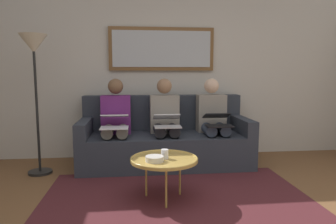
{
  "coord_description": "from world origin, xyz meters",
  "views": [
    {
      "loc": [
        0.4,
        1.96,
        1.22
      ],
      "look_at": [
        0.0,
        -1.7,
        0.75
      ],
      "focal_mm": 33.27,
      "sensor_mm": 36.0,
      "label": 1
    }
  ],
  "objects_px": {
    "cup": "(165,154)",
    "laptop_white": "(115,121)",
    "person_left": "(213,119)",
    "laptop_black": "(218,120)",
    "standing_lamp": "(34,59)",
    "bowl": "(155,159)",
    "person_right": "(116,120)",
    "couch": "(165,140)",
    "coffee_table": "(164,160)",
    "laptop_silver": "(167,121)",
    "person_middle": "(165,119)",
    "framed_mirror": "(162,49)"
  },
  "relations": [
    {
      "from": "person_left",
      "to": "standing_lamp",
      "type": "xyz_separation_m",
      "value": [
        2.19,
        0.2,
        0.76
      ]
    },
    {
      "from": "couch",
      "to": "coffee_table",
      "type": "distance_m",
      "value": 1.23
    },
    {
      "from": "laptop_silver",
      "to": "laptop_white",
      "type": "xyz_separation_m",
      "value": [
        0.64,
        0.0,
        0.01
      ]
    },
    {
      "from": "person_left",
      "to": "standing_lamp",
      "type": "relative_size",
      "value": 0.69
    },
    {
      "from": "bowl",
      "to": "person_middle",
      "type": "distance_m",
      "value": 1.27
    },
    {
      "from": "laptop_black",
      "to": "person_left",
      "type": "bearing_deg",
      "value": -90.0
    },
    {
      "from": "bowl",
      "to": "person_left",
      "type": "xyz_separation_m",
      "value": [
        -0.86,
        -1.24,
        0.18
      ]
    },
    {
      "from": "coffee_table",
      "to": "person_right",
      "type": "height_order",
      "value": "person_right"
    },
    {
      "from": "coffee_table",
      "to": "laptop_silver",
      "type": "relative_size",
      "value": 1.86
    },
    {
      "from": "framed_mirror",
      "to": "laptop_white",
      "type": "xyz_separation_m",
      "value": [
        0.64,
        0.7,
        -0.91
      ]
    },
    {
      "from": "framed_mirror",
      "to": "cup",
      "type": "height_order",
      "value": "framed_mirror"
    },
    {
      "from": "person_middle",
      "to": "standing_lamp",
      "type": "bearing_deg",
      "value": 7.31
    },
    {
      "from": "cup",
      "to": "laptop_silver",
      "type": "distance_m",
      "value": 0.95
    },
    {
      "from": "coffee_table",
      "to": "laptop_black",
      "type": "height_order",
      "value": "laptop_black"
    },
    {
      "from": "laptop_black",
      "to": "person_middle",
      "type": "xyz_separation_m",
      "value": [
        0.64,
        -0.24,
        -0.02
      ]
    },
    {
      "from": "person_right",
      "to": "laptop_black",
      "type": "bearing_deg",
      "value": 169.47
    },
    {
      "from": "laptop_black",
      "to": "laptop_white",
      "type": "distance_m",
      "value": 1.28
    },
    {
      "from": "framed_mirror",
      "to": "coffee_table",
      "type": "height_order",
      "value": "framed_mirror"
    },
    {
      "from": "framed_mirror",
      "to": "bowl",
      "type": "xyz_separation_m",
      "value": [
        0.22,
        1.7,
        -1.12
      ]
    },
    {
      "from": "couch",
      "to": "bowl",
      "type": "relative_size",
      "value": 13.02
    },
    {
      "from": "laptop_black",
      "to": "standing_lamp",
      "type": "distance_m",
      "value": 2.31
    },
    {
      "from": "person_right",
      "to": "laptop_white",
      "type": "height_order",
      "value": "person_right"
    },
    {
      "from": "framed_mirror",
      "to": "laptop_silver",
      "type": "xyz_separation_m",
      "value": [
        0.0,
        0.7,
        -0.93
      ]
    },
    {
      "from": "person_left",
      "to": "person_right",
      "type": "xyz_separation_m",
      "value": [
        1.28,
        0.0,
        0.0
      ]
    },
    {
      "from": "cup",
      "to": "person_left",
      "type": "height_order",
      "value": "person_left"
    },
    {
      "from": "couch",
      "to": "laptop_silver",
      "type": "relative_size",
      "value": 6.32
    },
    {
      "from": "laptop_white",
      "to": "laptop_black",
      "type": "bearing_deg",
      "value": -179.96
    },
    {
      "from": "bowl",
      "to": "laptop_white",
      "type": "distance_m",
      "value": 1.11
    },
    {
      "from": "bowl",
      "to": "standing_lamp",
      "type": "distance_m",
      "value": 1.93
    },
    {
      "from": "coffee_table",
      "to": "standing_lamp",
      "type": "bearing_deg",
      "value": -33.7
    },
    {
      "from": "standing_lamp",
      "to": "bowl",
      "type": "bearing_deg",
      "value": 141.84
    },
    {
      "from": "framed_mirror",
      "to": "person_middle",
      "type": "bearing_deg",
      "value": 90.0
    },
    {
      "from": "laptop_white",
      "to": "coffee_table",
      "type": "bearing_deg",
      "value": 119.48
    },
    {
      "from": "couch",
      "to": "person_middle",
      "type": "bearing_deg",
      "value": 90.0
    },
    {
      "from": "person_left",
      "to": "laptop_black",
      "type": "distance_m",
      "value": 0.24
    },
    {
      "from": "cup",
      "to": "person_left",
      "type": "xyz_separation_m",
      "value": [
        -0.76,
        -1.16,
        0.16
      ]
    },
    {
      "from": "bowl",
      "to": "person_right",
      "type": "distance_m",
      "value": 1.32
    },
    {
      "from": "person_right",
      "to": "laptop_white",
      "type": "relative_size",
      "value": 2.98
    },
    {
      "from": "person_middle",
      "to": "person_left",
      "type": "bearing_deg",
      "value": 180.0
    },
    {
      "from": "person_left",
      "to": "laptop_silver",
      "type": "distance_m",
      "value": 0.68
    },
    {
      "from": "person_right",
      "to": "standing_lamp",
      "type": "xyz_separation_m",
      "value": [
        0.91,
        0.2,
        0.76
      ]
    },
    {
      "from": "framed_mirror",
      "to": "laptop_white",
      "type": "height_order",
      "value": "framed_mirror"
    },
    {
      "from": "coffee_table",
      "to": "laptop_black",
      "type": "xyz_separation_m",
      "value": [
        -0.77,
        -0.91,
        0.23
      ]
    },
    {
      "from": "bowl",
      "to": "coffee_table",
      "type": "bearing_deg",
      "value": -135.8
    },
    {
      "from": "cup",
      "to": "laptop_white",
      "type": "relative_size",
      "value": 0.24
    },
    {
      "from": "framed_mirror",
      "to": "person_right",
      "type": "relative_size",
      "value": 1.31
    },
    {
      "from": "couch",
      "to": "cup",
      "type": "xyz_separation_m",
      "value": [
        0.12,
        1.23,
        0.14
      ]
    },
    {
      "from": "laptop_white",
      "to": "standing_lamp",
      "type": "distance_m",
      "value": 1.17
    },
    {
      "from": "person_middle",
      "to": "bowl",
      "type": "bearing_deg",
      "value": 79.88
    },
    {
      "from": "framed_mirror",
      "to": "cup",
      "type": "bearing_deg",
      "value": 85.74
    }
  ]
}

